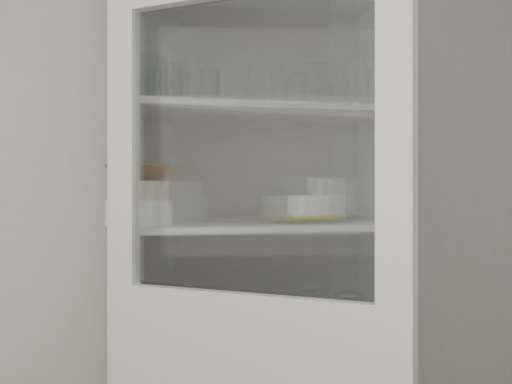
{
  "coord_description": "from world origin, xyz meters",
  "views": [
    {
      "loc": [
        -0.34,
        -0.91,
        1.37
      ],
      "look_at": [
        0.2,
        1.27,
        1.37
      ],
      "focal_mm": 45.0,
      "sensor_mm": 36.0,
      "label": 1
    }
  ],
  "objects": [
    {
      "name": "mug_teal",
      "position": [
        0.3,
        1.29,
        0.91
      ],
      "size": [
        0.12,
        0.12,
        0.11
      ],
      "primitive_type": "imported",
      "rotation": [
        0.0,
        0.0,
        -0.05
      ],
      "color": "#2B7D78",
      "rests_on": "shelf_mugs"
    },
    {
      "name": "tumbler_10",
      "position": [
        0.3,
        1.3,
        1.73
      ],
      "size": [
        0.08,
        0.08,
        0.13
      ],
      "primitive_type": "cylinder",
      "rotation": [
        0.0,
        0.0,
        -0.21
      ],
      "color": "silver",
      "rests_on": "shelf_glass"
    },
    {
      "name": "terracotta_bowl",
      "position": [
        -0.21,
        1.19,
        1.43
      ],
      "size": [
        0.25,
        0.25,
        0.05
      ],
      "primitive_type": "imported",
      "rotation": [
        0.0,
        0.0,
        0.13
      ],
      "color": "brown",
      "rests_on": "cream_bowl"
    },
    {
      "name": "tumbler_5",
      "position": [
        0.45,
        1.16,
        1.74
      ],
      "size": [
        0.09,
        0.09,
        0.16
      ],
      "primitive_type": "cylinder",
      "rotation": [
        0.0,
        0.0,
        0.16
      ],
      "color": "silver",
      "rests_on": "shelf_glass"
    },
    {
      "name": "tumbler_7",
      "position": [
        -0.21,
        1.26,
        1.73
      ],
      "size": [
        0.09,
        0.09,
        0.14
      ],
      "primitive_type": "cylinder",
      "rotation": [
        0.0,
        0.0,
        -0.32
      ],
      "color": "silver",
      "rests_on": "shelf_glass"
    },
    {
      "name": "wall_back",
      "position": [
        0.0,
        1.5,
        1.3
      ],
      "size": [
        3.6,
        0.02,
        2.6
      ],
      "primitive_type": "cube",
      "color": "beige",
      "rests_on": "ground"
    },
    {
      "name": "teal_jar",
      "position": [
        0.27,
        1.32,
        0.92
      ],
      "size": [
        0.1,
        0.1,
        0.12
      ],
      "color": "#2B7D78",
      "rests_on": "shelf_mugs"
    },
    {
      "name": "measuring_cups",
      "position": [
        -0.0,
        1.18,
        0.88
      ],
      "size": [
        0.09,
        0.09,
        0.04
      ],
      "primitive_type": "cylinder",
      "color": "#B9B9B9",
      "rests_on": "shelf_mugs"
    },
    {
      "name": "mug_white",
      "position": [
        0.39,
        1.18,
        0.91
      ],
      "size": [
        0.12,
        0.12,
        0.1
      ],
      "primitive_type": "imported",
      "rotation": [
        0.0,
        0.0,
        -0.16
      ],
      "color": "white",
      "rests_on": "shelf_mugs"
    },
    {
      "name": "plate_stack_front",
      "position": [
        -0.21,
        1.19,
        1.3
      ],
      "size": [
        0.22,
        0.22,
        0.08
      ],
      "primitive_type": "cylinder",
      "color": "white",
      "rests_on": "shelf_plates"
    },
    {
      "name": "white_ramekin",
      "position": [
        0.39,
        1.26,
        1.32
      ],
      "size": [
        0.2,
        0.2,
        0.07
      ],
      "primitive_type": "cylinder",
      "rotation": [
        0.0,
        0.0,
        -0.28
      ],
      "color": "white",
      "rests_on": "yellow_trivet"
    },
    {
      "name": "cream_bowl",
      "position": [
        -0.21,
        1.19,
        1.38
      ],
      "size": [
        0.26,
        0.26,
        0.06
      ],
      "primitive_type": "cylinder",
      "rotation": [
        0.0,
        0.0,
        -0.4
      ],
      "color": "beige",
      "rests_on": "plate_stack_front"
    },
    {
      "name": "glass_platter",
      "position": [
        0.39,
        1.26,
        1.27
      ],
      "size": [
        0.39,
        0.39,
        0.02
      ],
      "primitive_type": "cylinder",
      "rotation": [
        0.0,
        0.0,
        0.39
      ],
      "color": "silver",
      "rests_on": "shelf_plates"
    },
    {
      "name": "mug_blue",
      "position": [
        0.42,
        1.22,
        0.91
      ],
      "size": [
        0.17,
        0.17,
        0.1
      ],
      "primitive_type": "imported",
      "rotation": [
        0.0,
        0.0,
        0.38
      ],
      "color": "navy",
      "rests_on": "shelf_mugs"
    },
    {
      "name": "yellow_trivet",
      "position": [
        0.39,
        1.26,
        1.28
      ],
      "size": [
        0.17,
        0.17,
        0.01
      ],
      "primitive_type": "cube",
      "rotation": [
        0.0,
        0.0,
        -0.05
      ],
      "color": "yellow",
      "rests_on": "glass_platter"
    },
    {
      "name": "white_canister",
      "position": [
        -0.2,
        1.3,
        0.93
      ],
      "size": [
        0.14,
        0.14,
        0.14
      ],
      "primitive_type": "cylinder",
      "rotation": [
        0.0,
        0.0,
        -0.25
      ],
      "color": "white",
      "rests_on": "shelf_mugs"
    },
    {
      "name": "tumbler_2",
      "position": [
        0.01,
        1.12,
        1.73
      ],
      "size": [
        0.08,
        0.08,
        0.13
      ],
      "primitive_type": "cylinder",
      "rotation": [
        0.0,
        0.0,
        -0.14
      ],
      "color": "silver",
      "rests_on": "shelf_glass"
    },
    {
      "name": "grey_bowl_stack",
      "position": [
        0.47,
        1.3,
        1.34
      ],
      "size": [
        0.14,
        0.14,
        0.16
      ],
      "primitive_type": "cylinder",
      "color": "#BABCBC",
      "rests_on": "shelf_plates"
    },
    {
      "name": "tumbler_3",
      "position": [
        0.35,
        1.12,
        1.73
      ],
      "size": [
        0.08,
        0.08,
        0.13
      ],
      "primitive_type": "cylinder",
      "rotation": [
        0.0,
        0.0,
        0.28
      ],
      "color": "silver",
      "rests_on": "shelf_glass"
    },
    {
      "name": "tumbler_6",
      "position": [
        0.61,
        1.17,
        1.73
      ],
      "size": [
        0.07,
        0.07,
        0.14
      ],
      "primitive_type": "cylinder",
      "rotation": [
        0.0,
        0.0,
        0.07
      ],
      "color": "silver",
      "rests_on": "shelf_glass"
    },
    {
      "name": "tumbler_8",
      "position": [
        -0.1,
        1.24,
        1.74
      ],
      "size": [
        0.1,
        0.1,
        0.15
      ],
      "primitive_type": "cylinder",
      "rotation": [
        0.0,
        0.0,
        -0.44
      ],
      "color": "silver",
      "rests_on": "shelf_glass"
    },
    {
      "name": "tumbler_9",
      "position": [
        -0.06,
        1.26,
        1.72
      ],
      "size": [
        0.06,
        0.06,
        0.12
      ],
      "primitive_type": "cylinder",
      "rotation": [
        0.0,
        0.0,
        0.03
      ],
      "color": "silver",
      "rests_on": "shelf_glass"
    },
    {
      "name": "goblet_1",
      "position": [
        0.05,
        1.35,
        1.75
      ],
      "size": [
        0.08,
        0.08,
        0.17
      ],
      "primitive_type": null,
      "color": "silver",
      "rests_on": "shelf_glass"
    },
    {
      "name": "tumbler_1",
      "position": [
        -0.16,
        1.12,
        1.73
      ],
      "size": [
        0.08,
        0.08,
        0.13
      ],
      "primitive_type": "cylinder",
      "rotation": [
        0.0,
        0.0,
        -0.32
      ],
      "color": "silver",
      "rests_on": "shelf_glass"
    },
    {
      "name": "plate_stack_back",
      "position": [
        -0.21,
        1.37,
        1.31
      ],
      "size": [
        0.19,
        0.19,
        0.1
      ],
      "primitive_type": "cylinder",
      "color": "white",
      "rests_on": "shelf_plates"
    },
    {
      "name": "tumbler_4",
      "position": [
        0.41,
        1.13,
        1.73
      ],
      "size": [
        0.09,
        0.09,
        0.13
      ],
      "primitive_type": "cylinder",
      "rotation": [
        0.0,
        0.0,
        0.4
      ],
      "color": "silver",
      "rests_on": "shelf_glass"
    },
    {
      "name": "goblet_0",
      "position": [
        -0.19,
        1.36,
        1.74
      ],
      "size": [
        0.07,
        0.07,
        0.15
      ],
      "primitive_type": null,
      "color": "silver",
      "rests_on": "shelf_glass"
    },
    {
      "name": "goblet_2",
      "position": [
        0.38,
        1.36,
        1.75
      ],
      "size": [
        0.08,
        0.08,
        0.17
      ],
      "primitive_type": null,
      "color": "silver",
      "rests_on": "shelf_glass"
    },
    {
      "name": "tumbler_0",
      "position": [
        -0.2,
        1.14,
        1.73
      ],
      "size": [
        0.09,
        0.09,
        0.14
      ],
      "primitive_type": "cylinder",
      "rotation": [
        0.0,
        0.0,
        -0.29
      ],
      "color": "silver",
      "rests_on": "shelf_glass"
    },
    {
      "name": "goblet_3",
      "position": [
        0.49,
        1.39,
        1.74
      ],
      "size": [
        0.07,
        0.07,
        0.16
      ],
      "primitive_type": null,
      "color": "silver",
      "rests_on": "shelf_glass"
    },
    {
      "name": "cupboard_door",
      "position": [
        0.04,
        0.76,
        0.87
      ],
      "size": [
        0.71,
        0.62,
        2.0
      ],
      "rotation": [
        0.0,
        0.0,
        -0.71
      ],
      "color": "silver",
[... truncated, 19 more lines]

